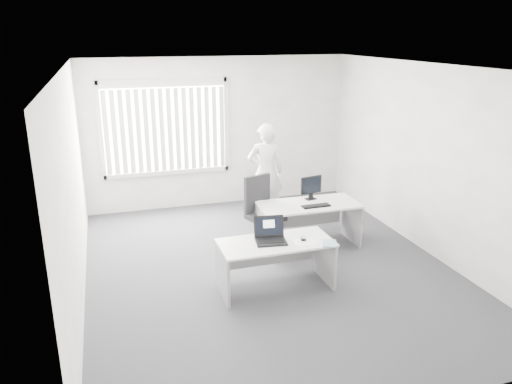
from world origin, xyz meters
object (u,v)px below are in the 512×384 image
object	(u,v)px
desk_near	(276,255)
laptop	(271,232)
person	(266,172)
office_chair	(263,225)
monitor	(311,188)
desk_far	(308,216)

from	to	relation	value
desk_near	laptop	bearing A→B (deg)	-171.35
person	office_chair	bearing A→B (deg)	76.32
monitor	desk_far	bearing A→B (deg)	-131.78
laptop	monitor	xyz separation A→B (m)	(1.12, 1.35, 0.07)
desk_far	office_chair	size ratio (longest dim) A/B	1.40
desk_far	person	xyz separation A→B (m)	(-0.27, 1.31, 0.37)
desk_near	laptop	distance (m)	0.34
office_chair	laptop	size ratio (longest dim) A/B	2.86
desk_far	monitor	bearing A→B (deg)	61.06
desk_near	person	xyz separation A→B (m)	(0.67, 2.45, 0.40)
monitor	laptop	bearing A→B (deg)	-141.57
desk_far	office_chair	world-z (taller)	office_chair
office_chair	monitor	distance (m)	0.94
office_chair	desk_far	bearing A→B (deg)	-38.61
person	desk_near	bearing A→B (deg)	80.84
desk_near	laptop	xyz separation A→B (m)	(-0.07, -0.01, 0.34)
laptop	desk_far	bearing A→B (deg)	57.13
desk_far	office_chair	xyz separation A→B (m)	(-0.66, 0.23, -0.16)
desk_near	desk_far	distance (m)	1.48
desk_near	person	bearing A→B (deg)	74.22
desk_near	desk_far	world-z (taller)	desk_far
person	laptop	world-z (taller)	person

